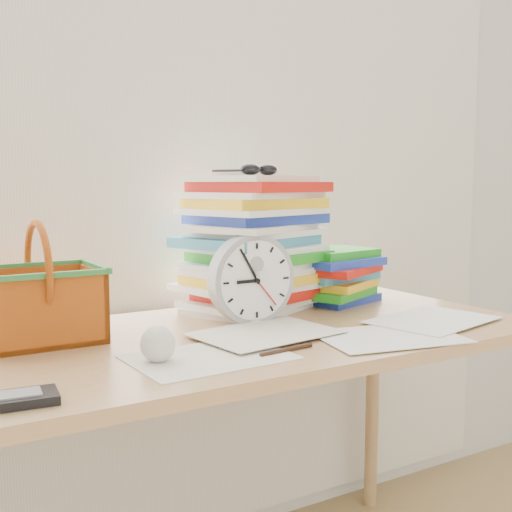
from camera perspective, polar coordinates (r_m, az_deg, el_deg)
curtain at (r=1.86m, az=-6.49°, el=12.55°), size 2.40×0.01×2.50m
desk at (r=1.57m, az=-0.43°, el=-9.27°), size 1.40×0.70×0.75m
paper_stack at (r=1.78m, az=-0.20°, el=1.13°), size 0.45×0.41×0.37m
clock at (r=1.61m, az=-0.41°, el=-2.07°), size 0.23×0.05×0.23m
sunglasses at (r=1.72m, az=0.28°, el=7.70°), size 0.17×0.16×0.04m
book_stack at (r=1.90m, az=7.24°, el=-1.78°), size 0.32×0.28×0.16m
basket at (r=1.50m, az=-18.77°, el=-2.27°), size 0.27×0.21×0.27m
crumpled_ball at (r=1.29m, az=-8.76°, el=-7.70°), size 0.07×0.07×0.07m
pen at (r=1.36m, az=2.74°, el=-8.33°), size 0.14×0.03×0.01m
calculator at (r=1.12m, az=-21.27°, el=-11.90°), size 0.16×0.09×0.02m
scattered_papers at (r=1.55m, az=-0.43°, el=-6.40°), size 1.26×0.42×0.02m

